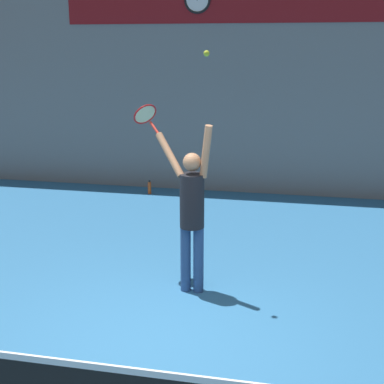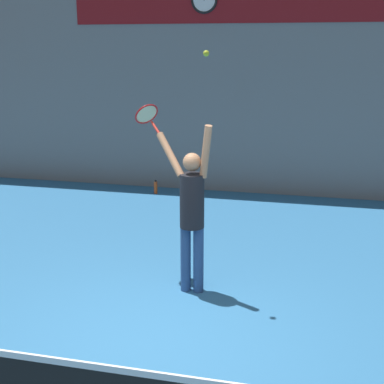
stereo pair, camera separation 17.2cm
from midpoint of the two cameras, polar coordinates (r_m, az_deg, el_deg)
ground_plane at (r=5.75m, az=-4.92°, el=-16.48°), size 18.00×18.00×0.00m
back_wall at (r=11.12m, az=4.33°, el=12.62°), size 18.00×0.10×5.00m
scoreboard_clock at (r=11.20m, az=0.10°, el=19.83°), size 0.54×0.05×0.54m
tennis_player at (r=6.55m, az=-0.80°, el=-1.78°), size 0.81×0.49×2.14m
tennis_racket at (r=6.95m, az=-5.66°, el=8.14°), size 0.44×0.41×0.37m
tennis_ball at (r=6.10m, az=0.72°, el=14.57°), size 0.07×0.07×0.07m
water_bottle at (r=11.29m, az=-4.99°, el=0.47°), size 0.07×0.07×0.29m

